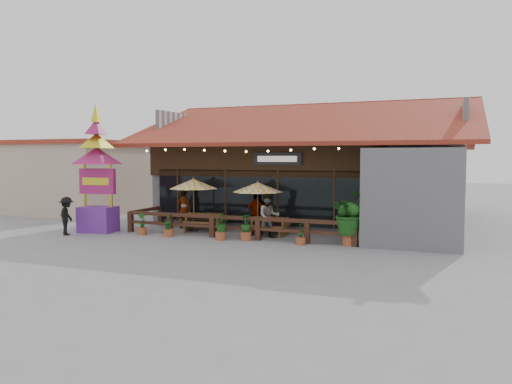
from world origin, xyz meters
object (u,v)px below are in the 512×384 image
at_px(picnic_table_right, 269,223).
at_px(pedestrian, 67,216).
at_px(umbrella_left, 194,184).
at_px(thai_sign_tower, 97,159).
at_px(tropical_plant, 350,214).
at_px(picnic_table_left, 204,219).
at_px(umbrella_right, 258,188).

bearing_deg(picnic_table_right, pedestrian, -158.38).
distance_m(umbrella_left, thai_sign_tower, 4.31).
xyz_separation_m(umbrella_left, tropical_plant, (7.20, -1.18, -0.91)).
relative_size(umbrella_left, picnic_table_right, 1.59).
xyz_separation_m(picnic_table_left, picnic_table_right, (3.08, 0.04, -0.03)).
bearing_deg(picnic_table_left, picnic_table_right, 0.77).
xyz_separation_m(thai_sign_tower, tropical_plant, (10.92, 0.69, -2.01)).
height_order(umbrella_right, picnic_table_right, umbrella_right).
xyz_separation_m(picnic_table_left, tropical_plant, (6.70, -1.18, 0.64)).
distance_m(umbrella_left, umbrella_right, 3.03).
distance_m(picnic_table_left, tropical_plant, 6.84).
height_order(umbrella_left, picnic_table_right, umbrella_left).
relative_size(picnic_table_left, tropical_plant, 0.92).
distance_m(thai_sign_tower, tropical_plant, 11.12).
xyz_separation_m(umbrella_left, thai_sign_tower, (-3.72, -1.87, 1.10)).
distance_m(picnic_table_right, thai_sign_tower, 8.00).
relative_size(thai_sign_tower, tropical_plant, 2.94).
height_order(picnic_table_left, picnic_table_right, picnic_table_left).
bearing_deg(thai_sign_tower, picnic_table_left, 23.95).
distance_m(umbrella_right, thai_sign_tower, 7.13).
distance_m(umbrella_left, tropical_plant, 7.35).
bearing_deg(thai_sign_tower, pedestrian, -117.07).
relative_size(picnic_table_right, pedestrian, 0.98).
distance_m(picnic_table_left, pedestrian, 5.76).
bearing_deg(thai_sign_tower, tropical_plant, 3.61).
distance_m(tropical_plant, pedestrian, 11.71).
bearing_deg(picnic_table_right, umbrella_right, 176.18).
relative_size(thai_sign_tower, pedestrian, 3.73).
relative_size(picnic_table_left, picnic_table_right, 1.18).
xyz_separation_m(picnic_table_left, pedestrian, (-4.84, -3.10, 0.28)).
height_order(umbrella_left, thai_sign_tower, thai_sign_tower).
xyz_separation_m(umbrella_left, picnic_table_left, (0.49, 0.01, -1.55)).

